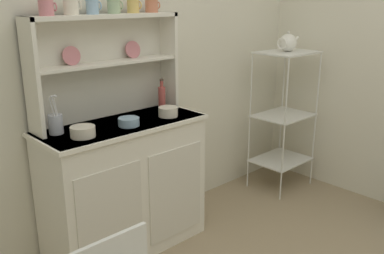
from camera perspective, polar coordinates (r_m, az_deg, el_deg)
name	(u,v)px	position (r m, az deg, el deg)	size (l,w,h in m)	color
wall_back	(131,50)	(2.90, -8.17, 10.17)	(3.84, 0.05, 2.50)	silver
hutch_cabinet	(125,186)	(2.77, -8.91, -7.73)	(1.04, 0.45, 0.85)	white
hutch_shelf_unit	(104,58)	(2.68, -11.68, 8.94)	(0.97, 0.18, 0.64)	silver
bakers_rack	(284,108)	(3.64, 12.13, 2.43)	(0.47, 0.37, 1.16)	silver
cup_rose_0	(46,8)	(2.45, -18.84, 14.81)	(0.09, 0.08, 0.08)	#D17A84
cup_cream_1	(71,6)	(2.52, -15.81, 15.25)	(0.10, 0.08, 0.09)	silver
cup_sky_2	(93,7)	(2.58, -13.11, 15.38)	(0.09, 0.07, 0.09)	#8EB2D1
cup_sage_3	(114,6)	(2.66, -10.34, 15.57)	(0.09, 0.08, 0.08)	#9EB78E
cup_gold_4	(133,6)	(2.73, -7.83, 15.71)	(0.09, 0.07, 0.08)	#DBB760
cup_terracotta_5	(152,6)	(2.82, -5.38, 15.77)	(0.10, 0.08, 0.08)	#C67556
bowl_mixing_large	(83,132)	(2.41, -14.36, -0.60)	(0.14, 0.14, 0.06)	silver
bowl_floral_medium	(129,122)	(2.56, -8.42, 0.70)	(0.13, 0.13, 0.05)	#8EB2D1
bowl_cream_small	(168,112)	(2.73, -3.21, 2.05)	(0.12, 0.12, 0.06)	silver
jam_bottle	(162,97)	(2.89, -4.04, 3.98)	(0.05, 0.05, 0.21)	#B74C47
utensil_jar	(56,123)	(2.49, -17.72, 0.45)	(0.08, 0.08, 0.23)	#B2B7C6
porcelain_teapot	(288,43)	(3.54, 12.67, 10.92)	(0.23, 0.14, 0.16)	white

